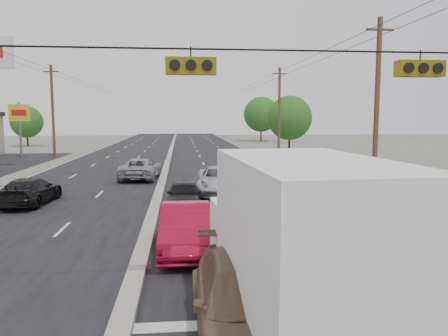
{
  "coord_description": "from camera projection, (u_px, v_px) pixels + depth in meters",
  "views": [
    {
      "loc": [
        1.27,
        -9.26,
        4.39
      ],
      "look_at": [
        3.14,
        9.51,
        2.2
      ],
      "focal_mm": 35.0,
      "sensor_mm": 36.0,
      "label": 1
    }
  ],
  "objects": [
    {
      "name": "center_median",
      "position": [
        167.0,
        165.0,
        39.18
      ],
      "size": [
        0.5,
        160.0,
        0.2
      ],
      "primitive_type": "cube",
      "color": "gray",
      "rests_on": "ground"
    },
    {
      "name": "box_truck",
      "position": [
        296.0,
        246.0,
        8.57
      ],
      "size": [
        2.94,
        7.36,
        3.66
      ],
      "rotation": [
        0.0,
        0.0,
        0.06
      ],
      "color": "black",
      "rests_on": "ground"
    },
    {
      "name": "tree_right_mid",
      "position": [
        290.0,
        118.0,
        54.99
      ],
      "size": [
        5.6,
        5.6,
        7.14
      ],
      "color": "#382619",
      "rests_on": "ground"
    },
    {
      "name": "utility_pole_left_c",
      "position": [
        53.0,
        111.0,
        47.26
      ],
      "size": [
        1.6,
        0.3,
        10.0
      ],
      "color": "#422D1E",
      "rests_on": "ground"
    },
    {
      "name": "ground",
      "position": [
        124.0,
        319.0,
        9.54
      ],
      "size": [
        200.0,
        200.0,
        0.0
      ],
      "primitive_type": "plane",
      "color": "#606356",
      "rests_on": "ground"
    },
    {
      "name": "queue_car_e",
      "position": [
        337.0,
        185.0,
        23.43
      ],
      "size": [
        1.87,
        4.52,
        1.53
      ],
      "primitive_type": "imported",
      "rotation": [
        0.0,
        0.0,
        0.01
      ],
      "color": "maroon",
      "rests_on": "ground"
    },
    {
      "name": "red_sedan",
      "position": [
        186.0,
        229.0,
        14.3
      ],
      "size": [
        1.67,
        4.65,
        1.52
      ],
      "primitive_type": "imported",
      "rotation": [
        0.0,
        0.0,
        -0.01
      ],
      "color": "#A10924",
      "rests_on": "ground"
    },
    {
      "name": "tree_right_far",
      "position": [
        261.0,
        114.0,
        79.73
      ],
      "size": [
        6.4,
        6.4,
        8.16
      ],
      "color": "#382619",
      "rests_on": "ground"
    },
    {
      "name": "oncoming_far",
      "position": [
        141.0,
        169.0,
        31.11
      ],
      "size": [
        2.9,
        5.56,
        1.49
      ],
      "primitive_type": "imported",
      "rotation": [
        0.0,
        0.0,
        3.06
      ],
      "color": "gray",
      "rests_on": "ground"
    },
    {
      "name": "road_surface",
      "position": [
        167.0,
        167.0,
        39.19
      ],
      "size": [
        20.0,
        160.0,
        0.02
      ],
      "primitive_type": "cube",
      "color": "black",
      "rests_on": "ground"
    },
    {
      "name": "oncoming_near",
      "position": [
        30.0,
        191.0,
        22.02
      ],
      "size": [
        2.22,
        4.81,
        1.36
      ],
      "primitive_type": "imported",
      "rotation": [
        0.0,
        0.0,
        3.07
      ],
      "color": "black",
      "rests_on": "ground"
    },
    {
      "name": "queue_car_d",
      "position": [
        354.0,
        216.0,
        16.27
      ],
      "size": [
        2.57,
        5.17,
        1.44
      ],
      "primitive_type": "imported",
      "rotation": [
        0.0,
        0.0,
        -0.11
      ],
      "color": "#0F1F4D",
      "rests_on": "ground"
    },
    {
      "name": "queue_car_a",
      "position": [
        184.0,
        195.0,
        21.08
      ],
      "size": [
        1.58,
        3.92,
        1.34
      ],
      "primitive_type": "imported",
      "rotation": [
        0.0,
        0.0,
        0.0
      ],
      "color": "black",
      "rests_on": "ground"
    },
    {
      "name": "queue_car_b",
      "position": [
        251.0,
        204.0,
        18.7
      ],
      "size": [
        1.97,
        4.45,
        1.42
      ],
      "primitive_type": "imported",
      "rotation": [
        0.0,
        0.0,
        0.11
      ],
      "color": "#B9B8BB",
      "rests_on": "ground"
    },
    {
      "name": "queue_car_c",
      "position": [
        220.0,
        181.0,
        25.08
      ],
      "size": [
        2.88,
        5.75,
        1.56
      ],
      "primitive_type": "imported",
      "rotation": [
        0.0,
        0.0,
        -0.05
      ],
      "color": "#BBBDC3",
      "rests_on": "ground"
    },
    {
      "name": "tree_left_far",
      "position": [
        27.0,
        122.0,
        66.25
      ],
      "size": [
        4.8,
        4.8,
        6.12
      ],
      "color": "#382619",
      "rests_on": "ground"
    },
    {
      "name": "pole_sign_far",
      "position": [
        19.0,
        117.0,
        46.99
      ],
      "size": [
        2.2,
        0.25,
        6.0
      ],
      "color": "slate",
      "rests_on": "ground"
    },
    {
      "name": "tan_sedan",
      "position": [
        252.0,
        305.0,
        8.36
      ],
      "size": [
        2.37,
        5.64,
        1.63
      ],
      "primitive_type": "imported",
      "rotation": [
        0.0,
        0.0,
        -0.02
      ],
      "color": "brown",
      "rests_on": "ground"
    },
    {
      "name": "utility_pole_right_b",
      "position": [
        377.0,
        105.0,
        25.0
      ],
      "size": [
        1.6,
        0.3,
        10.0
      ],
      "color": "#422D1E",
      "rests_on": "ground"
    },
    {
      "name": "utility_pole_right_c",
      "position": [
        279.0,
        111.0,
        49.71
      ],
      "size": [
        1.6,
        0.3,
        10.0
      ],
      "color": "#422D1E",
      "rests_on": "ground"
    },
    {
      "name": "traffic_signals",
      "position": [
        186.0,
        64.0,
        9.04
      ],
      "size": [
        25.0,
        0.3,
        0.54
      ],
      "color": "black",
      "rests_on": "ground"
    }
  ]
}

